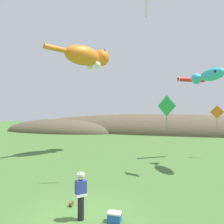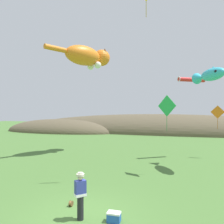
{
  "view_description": "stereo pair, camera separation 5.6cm",
  "coord_description": "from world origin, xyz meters",
  "px_view_note": "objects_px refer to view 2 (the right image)",
  "views": [
    {
      "loc": [
        3.54,
        -7.66,
        4.1
      ],
      "look_at": [
        0.0,
        4.0,
        4.01
      ],
      "focal_mm": 35.0,
      "sensor_mm": 36.0,
      "label": 1
    },
    {
      "loc": [
        3.59,
        -7.65,
        4.1
      ],
      "look_at": [
        0.0,
        4.0,
        4.01
      ],
      "focal_mm": 35.0,
      "sensor_mm": 36.0,
      "label": 2
    }
  ],
  "objects_px": {
    "kite_fish_windsock": "(209,75)",
    "kite_diamond_green": "(167,106)",
    "kite_tube_streamer": "(191,80)",
    "kite_giant_cat": "(87,57)",
    "festival_attendant": "(80,194)",
    "picnic_cooler": "(114,217)",
    "kite_diamond_orange": "(218,112)",
    "kite_spool": "(71,203)"
  },
  "relations": [
    {
      "from": "kite_spool",
      "to": "picnic_cooler",
      "type": "relative_size",
      "value": 0.48
    },
    {
      "from": "kite_tube_streamer",
      "to": "kite_diamond_orange",
      "type": "distance_m",
      "value": 3.61
    },
    {
      "from": "festival_attendant",
      "to": "kite_spool",
      "type": "bearing_deg",
      "value": 133.59
    },
    {
      "from": "picnic_cooler",
      "to": "kite_tube_streamer",
      "type": "xyz_separation_m",
      "value": [
        3.27,
        12.36,
        6.56
      ]
    },
    {
      "from": "kite_fish_windsock",
      "to": "kite_diamond_green",
      "type": "bearing_deg",
      "value": -139.7
    },
    {
      "from": "festival_attendant",
      "to": "kite_fish_windsock",
      "type": "bearing_deg",
      "value": 58.93
    },
    {
      "from": "kite_spool",
      "to": "picnic_cooler",
      "type": "height_order",
      "value": "picnic_cooler"
    },
    {
      "from": "festival_attendant",
      "to": "picnic_cooler",
      "type": "relative_size",
      "value": 3.56
    },
    {
      "from": "kite_giant_cat",
      "to": "kite_tube_streamer",
      "type": "xyz_separation_m",
      "value": [
        9.46,
        0.58,
        -2.54
      ]
    },
    {
      "from": "kite_spool",
      "to": "kite_tube_streamer",
      "type": "relative_size",
      "value": 0.1
    },
    {
      "from": "kite_diamond_green",
      "to": "kite_diamond_orange",
      "type": "bearing_deg",
      "value": 58.2
    },
    {
      "from": "picnic_cooler",
      "to": "kite_diamond_orange",
      "type": "relative_size",
      "value": 0.24
    },
    {
      "from": "kite_giant_cat",
      "to": "kite_diamond_green",
      "type": "height_order",
      "value": "kite_giant_cat"
    },
    {
      "from": "kite_diamond_orange",
      "to": "kite_tube_streamer",
      "type": "bearing_deg",
      "value": -164.13
    },
    {
      "from": "picnic_cooler",
      "to": "kite_fish_windsock",
      "type": "height_order",
      "value": "kite_fish_windsock"
    },
    {
      "from": "kite_fish_windsock",
      "to": "kite_diamond_green",
      "type": "relative_size",
      "value": 1.44
    },
    {
      "from": "kite_tube_streamer",
      "to": "kite_diamond_green",
      "type": "relative_size",
      "value": 1.04
    },
    {
      "from": "kite_giant_cat",
      "to": "kite_fish_windsock",
      "type": "relative_size",
      "value": 1.96
    },
    {
      "from": "kite_fish_windsock",
      "to": "kite_diamond_green",
      "type": "distance_m",
      "value": 4.26
    },
    {
      "from": "picnic_cooler",
      "to": "kite_giant_cat",
      "type": "bearing_deg",
      "value": 117.72
    },
    {
      "from": "picnic_cooler",
      "to": "kite_fish_windsock",
      "type": "distance_m",
      "value": 11.87
    },
    {
      "from": "festival_attendant",
      "to": "kite_giant_cat",
      "type": "bearing_deg",
      "value": 112.39
    },
    {
      "from": "festival_attendant",
      "to": "kite_giant_cat",
      "type": "relative_size",
      "value": 0.27
    },
    {
      "from": "festival_attendant",
      "to": "kite_tube_streamer",
      "type": "bearing_deg",
      "value": 70.23
    },
    {
      "from": "kite_diamond_orange",
      "to": "kite_diamond_green",
      "type": "distance_m",
      "value": 7.45
    },
    {
      "from": "picnic_cooler",
      "to": "kite_tube_streamer",
      "type": "distance_m",
      "value": 14.37
    },
    {
      "from": "kite_spool",
      "to": "kite_fish_windsock",
      "type": "bearing_deg",
      "value": 52.25
    },
    {
      "from": "kite_spool",
      "to": "kite_diamond_orange",
      "type": "relative_size",
      "value": 0.12
    },
    {
      "from": "picnic_cooler",
      "to": "festival_attendant",
      "type": "bearing_deg",
      "value": -170.22
    },
    {
      "from": "kite_spool",
      "to": "kite_giant_cat",
      "type": "relative_size",
      "value": 0.04
    },
    {
      "from": "kite_giant_cat",
      "to": "kite_fish_windsock",
      "type": "distance_m",
      "value": 11.2
    },
    {
      "from": "kite_spool",
      "to": "kite_diamond_green",
      "type": "distance_m",
      "value": 8.18
    },
    {
      "from": "festival_attendant",
      "to": "kite_tube_streamer",
      "type": "relative_size",
      "value": 0.75
    },
    {
      "from": "kite_spool",
      "to": "picnic_cooler",
      "type": "bearing_deg",
      "value": -18.33
    },
    {
      "from": "festival_attendant",
      "to": "kite_diamond_orange",
      "type": "relative_size",
      "value": 0.87
    },
    {
      "from": "kite_spool",
      "to": "kite_diamond_orange",
      "type": "height_order",
      "value": "kite_diamond_orange"
    },
    {
      "from": "festival_attendant",
      "to": "picnic_cooler",
      "type": "bearing_deg",
      "value": 9.78
    },
    {
      "from": "festival_attendant",
      "to": "kite_fish_windsock",
      "type": "distance_m",
      "value": 12.16
    },
    {
      "from": "kite_tube_streamer",
      "to": "kite_diamond_orange",
      "type": "relative_size",
      "value": 1.17
    },
    {
      "from": "kite_diamond_orange",
      "to": "kite_fish_windsock",
      "type": "bearing_deg",
      "value": -106.05
    },
    {
      "from": "festival_attendant",
      "to": "picnic_cooler",
      "type": "distance_m",
      "value": 1.48
    },
    {
      "from": "festival_attendant",
      "to": "kite_giant_cat",
      "type": "xyz_separation_m",
      "value": [
        -4.94,
        12.0,
        8.33
      ]
    }
  ]
}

